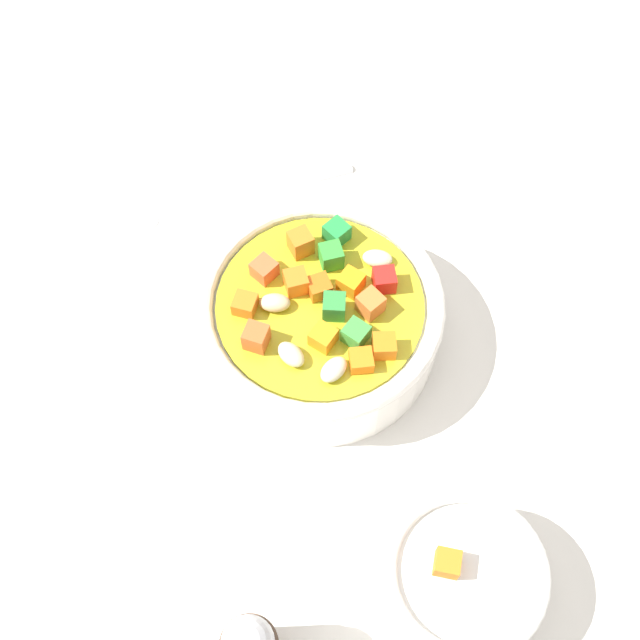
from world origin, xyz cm
name	(u,v)px	position (x,y,z in cm)	size (l,w,h in cm)	color
ground_plane	(320,345)	(0.00, 0.00, -1.00)	(140.00, 140.00, 2.00)	silver
soup_bowl_main	(320,318)	(0.00, -0.01, 3.06)	(16.59, 16.59, 6.75)	white
spoon	(227,199)	(12.50, 6.42, 0.40)	(6.18, 19.16, 0.86)	silver
side_bowl_small	(462,579)	(-17.72, -7.08, 2.56)	(9.44, 9.44, 5.79)	white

